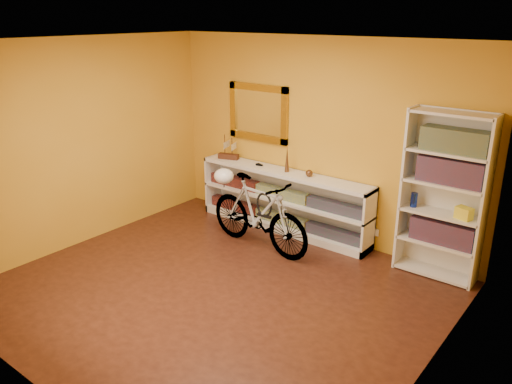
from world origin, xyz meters
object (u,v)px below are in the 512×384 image
Objects in this scene: helmet at (224,176)px; bicycle at (258,214)px; console_unit at (283,201)px; bookcase at (443,197)px.

bicycle is at bearing -4.80° from helmet.
bookcase is at bearing 0.68° from console_unit.
bicycle is at bearing -160.87° from bookcase.
bookcase is at bearing -66.07° from bicycle.
console_unit is 1.61× the size of bicycle.
console_unit is at bearing 13.03° from bicycle.
bicycle is at bearing -81.77° from console_unit.
console_unit is at bearing 50.39° from helmet.
bicycle is (0.10, -0.68, 0.05)m from console_unit.
bicycle is 0.71m from helmet.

